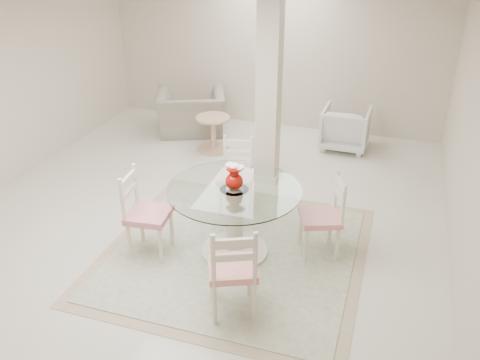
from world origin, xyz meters
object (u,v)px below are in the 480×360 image
(column, at_px, (269,90))
(side_table, at_px, (213,135))
(dining_chair_north, at_px, (237,170))
(armchair_white, at_px, (345,128))
(red_vase, at_px, (234,177))
(dining_chair_west, at_px, (142,207))
(dining_chair_south, at_px, (233,265))
(recliner_taupe, at_px, (191,112))
(dining_chair_east, at_px, (327,211))
(dining_table, at_px, (234,221))

(column, xyz_separation_m, side_table, (-1.11, 0.73, -1.08))
(dining_chair_north, height_order, armchair_white, dining_chair_north)
(armchair_white, bearing_deg, red_vase, 78.48)
(column, bearing_deg, dining_chair_north, -98.74)
(dining_chair_north, height_order, dining_chair_west, dining_chair_west)
(dining_chair_west, height_order, dining_chair_south, dining_chair_south)
(dining_chair_west, bearing_deg, red_vase, -79.23)
(column, xyz_separation_m, recliner_taupe, (-1.76, 1.35, -0.97))
(red_vase, height_order, dining_chair_west, red_vase)
(dining_chair_south, bearing_deg, red_vase, -95.89)
(recliner_taupe, xyz_separation_m, armchair_white, (2.69, 0.15, -0.03))
(dining_chair_east, distance_m, recliner_taupe, 4.14)
(recliner_taupe, bearing_deg, armchair_white, 160.80)
(dining_chair_south, xyz_separation_m, armchair_white, (0.47, 4.40, -0.25))
(dining_chair_south, distance_m, recliner_taupe, 4.81)
(column, relative_size, red_vase, 9.23)
(dining_chair_south, bearing_deg, dining_chair_north, -96.36)
(dining_chair_north, distance_m, recliner_taupe, 2.82)
(dining_chair_south, relative_size, side_table, 1.95)
(red_vase, relative_size, dining_chair_north, 0.27)
(dining_chair_east, bearing_deg, side_table, -157.46)
(dining_chair_east, bearing_deg, dining_chair_north, -138.74)
(column, relative_size, dining_chair_north, 2.50)
(dining_chair_north, height_order, side_table, dining_chair_north)
(dining_chair_west, height_order, armchair_white, dining_chair_west)
(dining_chair_west, distance_m, recliner_taupe, 3.70)
(dining_table, distance_m, dining_chair_east, 1.03)
(dining_chair_east, relative_size, armchair_white, 1.40)
(dining_table, relative_size, side_table, 2.52)
(armchair_white, bearing_deg, dining_chair_south, 85.26)
(red_vase, xyz_separation_m, dining_chair_north, (-0.29, 0.97, -0.41))
(side_table, bearing_deg, armchair_white, 20.67)
(dining_chair_north, bearing_deg, dining_chair_south, -80.68)
(armchair_white, relative_size, side_table, 1.32)
(dining_chair_east, distance_m, armchair_white, 3.13)
(recliner_taupe, bearing_deg, dining_chair_west, 82.22)
(recliner_taupe, height_order, armchair_white, recliner_taupe)
(dining_chair_east, xyz_separation_m, side_table, (-2.23, 2.35, -0.30))
(dining_chair_east, relative_size, side_table, 1.85)
(red_vase, bearing_deg, dining_chair_south, -72.19)
(dining_chair_south, distance_m, armchair_white, 4.44)
(recliner_taupe, bearing_deg, dining_chair_north, 102.64)
(dining_chair_east, xyz_separation_m, dining_chair_west, (-1.95, -0.60, 0.03))
(dining_chair_west, bearing_deg, armchair_white, -31.33)
(dining_chair_west, bearing_deg, side_table, -0.57)
(red_vase, distance_m, dining_chair_east, 1.10)
(dining_chair_west, xyz_separation_m, dining_chair_south, (1.29, -0.68, 0.00))
(dining_chair_west, bearing_deg, dining_table, -79.41)
(red_vase, relative_size, side_table, 0.50)
(dining_chair_north, distance_m, dining_chair_west, 1.44)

